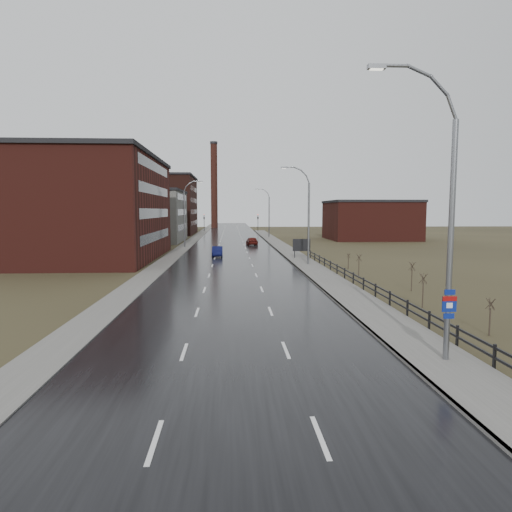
{
  "coord_description": "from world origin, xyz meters",
  "views": [
    {
      "loc": [
        -0.18,
        -16.1,
        6.4
      ],
      "look_at": [
        1.7,
        17.6,
        3.0
      ],
      "focal_mm": 32.0,
      "sensor_mm": 36.0,
      "label": 1
    }
  ],
  "objects": [
    {
      "name": "traffic_light_left",
      "position": [
        -8.0,
        120.0,
        4.6
      ],
      "size": [
        0.58,
        2.73,
        5.3
      ],
      "color": "black",
      "rests_on": "ground"
    },
    {
      "name": "traffic_light_right",
      "position": [
        8.0,
        120.0,
        4.6
      ],
      "size": [
        0.58,
        2.73,
        5.3
      ],
      "color": "black",
      "rests_on": "ground"
    },
    {
      "name": "guardrail",
      "position": [
        10.3,
        18.31,
        0.71
      ],
      "size": [
        0.1,
        53.05,
        1.1
      ],
      "color": "black",
      "rests_on": "ground"
    },
    {
      "name": "streetlight_right_far",
      "position": [
        8.5,
        90.0,
        5.84
      ],
      "size": [
        3.36,
        0.28,
        11.35
      ],
      "color": "slate",
      "rests_on": "ground"
    },
    {
      "name": "warehouse_mid",
      "position": [
        -17.99,
        78.0,
        5.26
      ],
      "size": [
        16.32,
        20.4,
        10.5
      ],
      "color": "slate",
      "rests_on": "ground"
    },
    {
      "name": "building_right",
      "position": [
        30.3,
        82.0,
        4.26
      ],
      "size": [
        18.36,
        16.32,
        8.5
      ],
      "color": "#471914",
      "rests_on": "ground"
    },
    {
      "name": "curb_right",
      "position": [
        7.08,
        35.0,
        0.09
      ],
      "size": [
        0.16,
        180.0,
        0.18
      ],
      "primitive_type": "cube",
      "color": "slate",
      "rests_on": "ground"
    },
    {
      "name": "smokestack",
      "position": [
        -6.0,
        150.0,
        15.5
      ],
      "size": [
        2.7,
        2.7,
        30.7
      ],
      "color": "#331611",
      "rests_on": "ground"
    },
    {
      "name": "shrub_d",
      "position": [
        14.11,
        18.82,
        1.25
      ],
      "size": [
        0.56,
        0.59,
        2.35
      ],
      "color": "#382D23",
      "rests_on": "ground"
    },
    {
      "name": "shrub_e",
      "position": [
        11.88,
        25.88,
        1.21
      ],
      "size": [
        0.54,
        0.57,
        2.29
      ],
      "color": "#382D23",
      "rests_on": "ground"
    },
    {
      "name": "sidewalk_right",
      "position": [
        8.6,
        35.0,
        0.09
      ],
      "size": [
        3.2,
        180.0,
        0.18
      ],
      "primitive_type": "cube",
      "color": "#595651",
      "rests_on": "ground"
    },
    {
      "name": "shrub_b",
      "position": [
        13.01,
        5.99,
        1.03
      ],
      "size": [
        0.47,
        0.49,
        1.94
      ],
      "color": "#382D23",
      "rests_on": "ground"
    },
    {
      "name": "streetlight_main",
      "position": [
        8.47,
        2.0,
        6.06
      ],
      "size": [
        3.91,
        0.29,
        12.11
      ],
      "color": "slate",
      "rests_on": "ground"
    },
    {
      "name": "road",
      "position": [
        0.0,
        60.0,
        0.03
      ],
      "size": [
        14.0,
        300.0,
        0.06
      ],
      "primitive_type": "cube",
      "color": "black",
      "rests_on": "ground"
    },
    {
      "name": "shrub_c",
      "position": [
        12.41,
        12.74,
        1.21
      ],
      "size": [
        0.54,
        0.57,
        2.29
      ],
      "color": "#382D23",
      "rests_on": "ground"
    },
    {
      "name": "car_far",
      "position": [
        3.69,
        66.44,
        0.77
      ],
      "size": [
        2.16,
        4.65,
        1.54
      ],
      "primitive_type": "imported",
      "rotation": [
        0.0,
        0.0,
        3.22
      ],
      "color": "#4C100C",
      "rests_on": "ground"
    },
    {
      "name": "ground",
      "position": [
        0.0,
        0.0,
        0.0
      ],
      "size": [
        320.0,
        320.0,
        0.0
      ],
      "primitive_type": "plane",
      "color": "#2D2819",
      "rests_on": "ground"
    },
    {
      "name": "shrub_f",
      "position": [
        12.68,
        32.81,
        0.9
      ],
      "size": [
        0.41,
        0.43,
        1.7
      ],
      "color": "#382D23",
      "rests_on": "ground"
    },
    {
      "name": "warehouse_far",
      "position": [
        -22.99,
        108.0,
        7.76
      ],
      "size": [
        26.52,
        24.48,
        15.5
      ],
      "color": "#331611",
      "rests_on": "ground"
    },
    {
      "name": "sidewalk_left",
      "position": [
        -8.2,
        60.0,
        0.06
      ],
      "size": [
        2.4,
        260.0,
        0.12
      ],
      "primitive_type": "cube",
      "color": "#595651",
      "rests_on": "ground"
    },
    {
      "name": "billboard",
      "position": [
        9.1,
        43.03,
        1.78
      ],
      "size": [
        2.33,
        0.17,
        2.65
      ],
      "color": "black",
      "rests_on": "ground"
    },
    {
      "name": "car_near",
      "position": [
        -2.02,
        46.73,
        0.68
      ],
      "size": [
        1.53,
        4.18,
        1.37
      ],
      "primitive_type": "imported",
      "rotation": [
        0.0,
        0.0,
        0.02
      ],
      "color": "#0C0F3E",
      "rests_on": "ground"
    },
    {
      "name": "streetlight_left",
      "position": [
        -7.7,
        62.0,
        5.84
      ],
      "size": [
        3.36,
        0.28,
        11.35
      ],
      "color": "slate",
      "rests_on": "ground"
    },
    {
      "name": "warehouse_near",
      "position": [
        -20.99,
        45.0,
        6.76
      ],
      "size": [
        22.44,
        28.56,
        13.5
      ],
      "color": "#471914",
      "rests_on": "ground"
    },
    {
      "name": "streetlight_right_mid",
      "position": [
        8.5,
        36.0,
        5.84
      ],
      "size": [
        3.36,
        0.28,
        11.35
      ],
      "color": "slate",
      "rests_on": "ground"
    }
  ]
}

